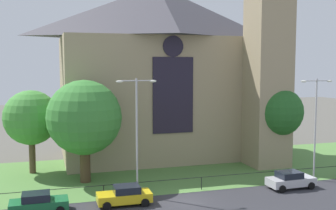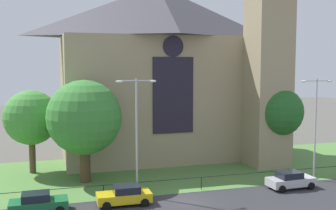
{
  "view_description": "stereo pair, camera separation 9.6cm",
  "coord_description": "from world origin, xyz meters",
  "views": [
    {
      "loc": [
        -10.72,
        -30.92,
        10.9
      ],
      "look_at": [
        0.94,
        8.0,
        6.98
      ],
      "focal_mm": 44.78,
      "sensor_mm": 36.0,
      "label": 1
    },
    {
      "loc": [
        -10.63,
        -30.94,
        10.9
      ],
      "look_at": [
        0.94,
        8.0,
        6.98
      ],
      "focal_mm": 44.78,
      "sensor_mm": 36.0,
      "label": 2
    }
  ],
  "objects": [
    {
      "name": "tree_left_far",
      "position": [
        -11.93,
        12.75,
        5.61
      ],
      "size": [
        5.48,
        5.48,
        8.38
      ],
      "color": "brown",
      "rests_on": "ground"
    },
    {
      "name": "streetlamp_far",
      "position": [
        13.72,
        2.4,
        5.99
      ],
      "size": [
        3.37,
        0.26,
        9.61
      ],
      "color": "#B2B2B7",
      "rests_on": "ground"
    },
    {
      "name": "parked_car_yellow",
      "position": [
        -4.83,
        0.51,
        0.74
      ],
      "size": [
        4.22,
        2.07,
        1.51
      ],
      "rotation": [
        0.0,
        0.0,
        3.13
      ],
      "color": "gold",
      "rests_on": "ground"
    },
    {
      "name": "church_building",
      "position": [
        3.12,
        16.28,
        10.27
      ],
      "size": [
        23.2,
        16.2,
        26.0
      ],
      "color": "tan",
      "rests_on": "ground"
    },
    {
      "name": "road_asphalt",
      "position": [
        0.0,
        -2.0,
        0.0
      ],
      "size": [
        120.0,
        8.0,
        0.01
      ],
      "primitive_type": "cube",
      "color": "#2D2D33",
      "rests_on": "ground"
    },
    {
      "name": "streetlamp_near",
      "position": [
        -3.42,
        2.4,
        6.09
      ],
      "size": [
        3.37,
        0.26,
        9.8
      ],
      "color": "#B2B2B7",
      "rests_on": "ground"
    },
    {
      "name": "tree_right_near",
      "position": [
        13.25,
        8.06,
        5.83
      ],
      "size": [
        5.22,
        5.22,
        8.52
      ],
      "color": "#423021",
      "rests_on": "ground"
    },
    {
      "name": "parked_car_silver",
      "position": [
        10.05,
        0.64,
        0.74
      ],
      "size": [
        4.25,
        2.12,
        1.51
      ],
      "rotation": [
        0.0,
        0.0,
        0.03
      ],
      "color": "#B7B7BC",
      "rests_on": "ground"
    },
    {
      "name": "ground",
      "position": [
        0.0,
        10.0,
        0.0
      ],
      "size": [
        160.0,
        160.0,
        0.0
      ],
      "primitive_type": "plane",
      "color": "#56544C"
    },
    {
      "name": "parked_car_green",
      "position": [
        -11.28,
        0.55,
        0.74
      ],
      "size": [
        4.21,
        2.04,
        1.51
      ],
      "rotation": [
        0.0,
        0.0,
        -0.0
      ],
      "color": "#196033",
      "rests_on": "ground"
    },
    {
      "name": "tree_left_near",
      "position": [
        -7.15,
        7.84,
        6.04
      ],
      "size": [
        6.9,
        6.9,
        9.53
      ],
      "color": "#4C3823",
      "rests_on": "ground"
    },
    {
      "name": "grass_verge",
      "position": [
        0.0,
        8.0,
        0.0
      ],
      "size": [
        120.0,
        20.0,
        0.01
      ],
      "primitive_type": "cube",
      "color": "#517F3D",
      "rests_on": "ground"
    },
    {
      "name": "iron_railing",
      "position": [
        2.34,
        2.5,
        0.98
      ],
      "size": [
        34.22,
        0.07,
        1.13
      ],
      "color": "black",
      "rests_on": "ground"
    }
  ]
}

